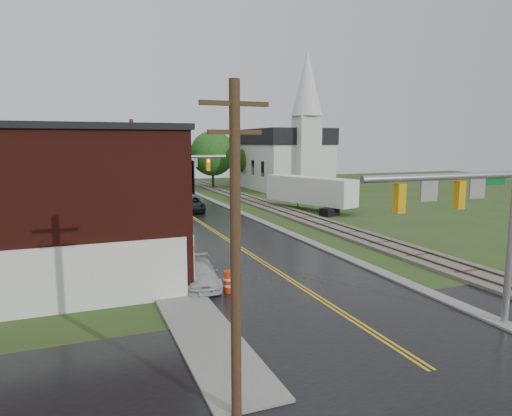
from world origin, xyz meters
TOP-DOWN VIEW (x-y plane):
  - ground at (0.00, 0.00)m, footprint 160.00×160.00m
  - main_road at (0.00, 30.00)m, footprint 10.00×90.00m
  - cross_road at (0.00, 2.00)m, footprint 60.00×9.00m
  - curb_right at (5.40, 35.00)m, footprint 0.80×70.00m
  - sidewalk_left at (-6.20, 25.00)m, footprint 2.40×50.00m
  - brick_building at (-12.48, 15.00)m, footprint 14.30×10.30m
  - yellow_house at (-11.00, 26.00)m, footprint 8.00×7.00m
  - darkred_building at (-10.00, 35.00)m, footprint 7.00×6.00m
  - church at (20.00, 53.74)m, footprint 10.40×18.40m
  - railroad at (10.00, 35.00)m, footprint 3.20×80.00m
  - traffic_signal_near at (3.47, 2.00)m, footprint 7.34×0.30m
  - traffic_signal_far at (-3.47, 27.00)m, footprint 7.34×0.43m
  - utility_pole_a at (-6.80, 0.00)m, footprint 1.80×0.28m
  - utility_pole_b at (-6.80, 22.00)m, footprint 1.80×0.28m
  - utility_pole_c at (-6.80, 44.00)m, footprint 1.80×0.28m
  - tree_left_c at (-13.85, 39.90)m, footprint 6.00×6.00m
  - tree_left_e at (-8.85, 45.90)m, footprint 6.40×6.40m
  - suv_dark at (0.80, 36.81)m, footprint 3.23×5.86m
  - pickup_white at (-4.80, 11.56)m, footprint 2.27×4.52m
  - semi_trailer at (13.17, 32.99)m, footprint 6.06×11.50m
  - construction_barrel at (-3.70, 10.00)m, footprint 0.70×0.70m

SIDE VIEW (x-z plane):
  - ground at x=0.00m, z-range 0.00..0.00m
  - main_road at x=0.00m, z-range -0.01..0.01m
  - cross_road at x=0.00m, z-range -0.01..0.01m
  - curb_right at x=5.40m, z-range -0.06..0.06m
  - sidewalk_left at x=-6.20m, z-range -0.06..0.06m
  - railroad at x=10.00m, z-range -0.04..0.26m
  - construction_barrel at x=-3.70m, z-range 0.00..1.08m
  - pickup_white at x=-4.80m, z-range 0.00..1.26m
  - suv_dark at x=0.80m, z-range 0.00..1.55m
  - semi_trailer at x=13.17m, z-range 0.36..3.99m
  - darkred_building at x=-10.00m, z-range 0.00..4.40m
  - yellow_house at x=-11.00m, z-range 0.00..6.40m
  - brick_building at x=-12.48m, z-range 0.00..8.30m
  - tree_left_c at x=-13.85m, z-range 0.69..8.34m
  - utility_pole_a at x=-6.80m, z-range 0.22..9.22m
  - utility_pole_b at x=-6.80m, z-range 0.22..9.22m
  - utility_pole_c at x=-6.80m, z-range 0.22..9.22m
  - tree_left_e at x=-8.85m, z-range 0.73..8.89m
  - traffic_signal_near at x=3.47m, z-range 1.37..8.57m
  - traffic_signal_far at x=-3.47m, z-range 1.37..8.57m
  - church at x=20.00m, z-range -4.17..15.83m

